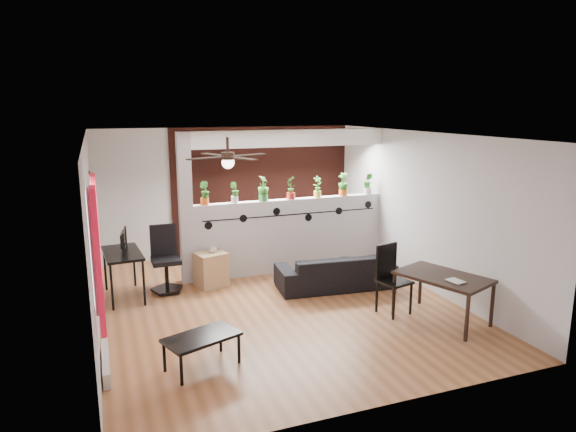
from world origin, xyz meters
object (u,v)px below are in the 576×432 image
Objects in this scene: potted_plant_0 at (204,192)px; coffee_table at (202,339)px; computer_desk at (122,256)px; dining_table at (443,280)px; potted_plant_3 at (291,187)px; folding_chair at (390,272)px; potted_plant_4 at (318,186)px; sofa at (335,272)px; potted_plant_5 at (343,184)px; potted_plant_1 at (234,192)px; cup at (213,250)px; potted_plant_2 at (263,188)px; ceiling_fan at (228,158)px; office_chair at (166,263)px; potted_plant_6 at (368,183)px; cube_shelf at (211,269)px.

potted_plant_0 reaches higher than coffee_table.
computer_desk is 0.76× the size of dining_table.
potted_plant_3 is 2.64m from folding_chair.
potted_plant_4 reaches higher than computer_desk.
computer_desk reaches higher than sofa.
potted_plant_3 is 1.00× the size of potted_plant_5.
potted_plant_4 reaches higher than potted_plant_1.
potted_plant_4 is 4.32m from coffee_table.
potted_plant_2 is at bearing 18.64° from cup.
potted_plant_5 is at bearing 42.56° from coffee_table.
potted_plant_2 is at bearing -180.00° from potted_plant_3.
ceiling_fan reaches higher than potted_plant_2.
potted_plant_0 reaches higher than office_chair.
computer_desk is (-3.00, -0.38, -0.89)m from potted_plant_3.
cup is 0.81m from office_chair.
potted_plant_6 is 4.68m from computer_desk.
ceiling_fan is at bearing -90.64° from potted_plant_0.
folding_chair is (1.20, -2.36, -0.98)m from potted_plant_2.
potted_plant_4 is 3.65m from computer_desk.
potted_plant_0 is at bearing 180.00° from potted_plant_6.
potted_plant_0 is at bearing 180.00° from potted_plant_5.
potted_plant_4 is at bearing -6.14° from cube_shelf.
office_chair is at bearing -175.54° from potted_plant_6.
potted_plant_6 reaches higher than cube_shelf.
potted_plant_4 reaches higher than cup.
sofa is at bearing -38.45° from potted_plant_1.
potted_plant_1 is 0.38× the size of coffee_table.
dining_table is at bearing -67.94° from potted_plant_3.
computer_desk is (-1.46, -0.04, 0.05)m from cup.
potted_plant_4 is at bearing 9.37° from cup.
computer_desk is at bearing 105.13° from coffee_table.
sofa is at bearing -71.75° from potted_plant_3.
potted_plant_0 is at bearing 22.26° from office_chair.
ceiling_fan is at bearing -105.89° from cube_shelf.
office_chair is (-1.80, -0.30, -1.11)m from potted_plant_2.
potted_plant_6 is at bearing 38.41° from coffee_table.
potted_plant_2 is 1.05m from potted_plant_4.
potted_plant_1 is at bearing 180.00° from potted_plant_3.
computer_desk is at bearing -168.84° from potted_plant_1.
potted_plant_5 is 0.40× the size of computer_desk.
potted_plant_4 is (0.53, 0.00, -0.02)m from potted_plant_3.
sofa is at bearing 114.38° from dining_table.
coffee_table is at bearing -141.59° from potted_plant_6.
potted_plant_1 is (0.55, 1.80, -0.77)m from ceiling_fan.
dining_table is at bearing 120.25° from sofa.
folding_chair is (3.67, -1.97, -0.08)m from computer_desk.
potted_plant_6 is at bearing 0.00° from potted_plant_2.
cup is 3.75m from dining_table.
potted_plant_5 is 3.55× the size of cup.
ceiling_fan is 2.23m from cup.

